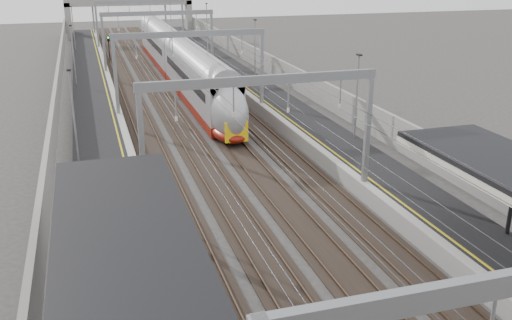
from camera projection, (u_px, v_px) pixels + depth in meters
platform_left at (97, 112)px, 50.24m from camera, size 4.00×120.00×1.00m
platform_right at (269, 100)px, 54.62m from camera, size 4.00×120.00×1.00m
tracks at (187, 110)px, 52.58m from camera, size 11.40×140.00×0.20m
overhead_line at (172, 35)px, 56.52m from camera, size 13.00×140.00×6.60m
overbridge at (129, 6)px, 100.44m from camera, size 22.00×2.20×6.90m
wall_left at (57, 102)px, 49.00m from camera, size 0.30×120.00×3.20m
wall_right at (301, 86)px, 55.13m from camera, size 0.30×120.00×3.20m
train at (181, 66)px, 62.41m from camera, size 2.76×50.35×4.37m
signal_green at (109, 44)px, 77.02m from camera, size 0.32×0.32×3.48m
signal_red_near at (174, 44)px, 76.48m from camera, size 0.32×0.32×3.48m
signal_red_far at (183, 39)px, 81.88m from camera, size 0.32×0.32×3.48m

